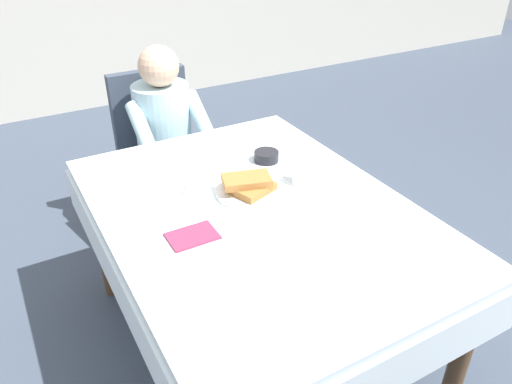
{
  "coord_description": "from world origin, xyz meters",
  "views": [
    {
      "loc": [
        -0.78,
        -1.38,
        1.76
      ],
      "look_at": [
        0.02,
        0.03,
        0.79
      ],
      "focal_mm": 34.83,
      "sensor_mm": 36.0,
      "label": 1
    }
  ],
  "objects_px": {
    "dining_table_main": "(256,228)",
    "spoon_near_edge": "(288,228)",
    "breakfast_stack": "(249,184)",
    "chair_diner": "(159,143)",
    "plate_breakfast": "(251,191)",
    "diner_person": "(166,130)",
    "cup_coffee": "(302,174)",
    "syrup_pitcher": "(190,186)",
    "fork_left_of_plate": "(209,207)",
    "knife_right_of_plate": "(293,183)",
    "bowl_butter": "(266,156)"
  },
  "relations": [
    {
      "from": "fork_left_of_plate",
      "to": "breakfast_stack",
      "type": "bearing_deg",
      "value": -86.13
    },
    {
      "from": "diner_person",
      "to": "cup_coffee",
      "type": "height_order",
      "value": "diner_person"
    },
    {
      "from": "dining_table_main",
      "to": "spoon_near_edge",
      "type": "distance_m",
      "value": 0.2
    },
    {
      "from": "bowl_butter",
      "to": "plate_breakfast",
      "type": "bearing_deg",
      "value": -132.99
    },
    {
      "from": "breakfast_stack",
      "to": "syrup_pitcher",
      "type": "relative_size",
      "value": 2.69
    },
    {
      "from": "syrup_pitcher",
      "to": "spoon_near_edge",
      "type": "distance_m",
      "value": 0.44
    },
    {
      "from": "fork_left_of_plate",
      "to": "spoon_near_edge",
      "type": "distance_m",
      "value": 0.32
    },
    {
      "from": "plate_breakfast",
      "to": "spoon_near_edge",
      "type": "xyz_separation_m",
      "value": [
        -0.0,
        -0.28,
        -0.01
      ]
    },
    {
      "from": "bowl_butter",
      "to": "cup_coffee",
      "type": "bearing_deg",
      "value": -83.96
    },
    {
      "from": "knife_right_of_plate",
      "to": "spoon_near_edge",
      "type": "xyz_separation_m",
      "value": [
        -0.19,
        -0.26,
        0.0
      ]
    },
    {
      "from": "chair_diner",
      "to": "syrup_pitcher",
      "type": "bearing_deg",
      "value": 78.75
    },
    {
      "from": "breakfast_stack",
      "to": "spoon_near_edge",
      "type": "height_order",
      "value": "breakfast_stack"
    },
    {
      "from": "chair_diner",
      "to": "breakfast_stack",
      "type": "relative_size",
      "value": 4.32
    },
    {
      "from": "dining_table_main",
      "to": "cup_coffee",
      "type": "height_order",
      "value": "cup_coffee"
    },
    {
      "from": "cup_coffee",
      "to": "spoon_near_edge",
      "type": "relative_size",
      "value": 0.75
    },
    {
      "from": "dining_table_main",
      "to": "breakfast_stack",
      "type": "relative_size",
      "value": 7.08
    },
    {
      "from": "chair_diner",
      "to": "bowl_butter",
      "type": "xyz_separation_m",
      "value": [
        0.22,
        -0.85,
        0.23
      ]
    },
    {
      "from": "cup_coffee",
      "to": "bowl_butter",
      "type": "height_order",
      "value": "cup_coffee"
    },
    {
      "from": "chair_diner",
      "to": "knife_right_of_plate",
      "type": "relative_size",
      "value": 4.65
    },
    {
      "from": "bowl_butter",
      "to": "chair_diner",
      "type": "bearing_deg",
      "value": 104.51
    },
    {
      "from": "breakfast_stack",
      "to": "cup_coffee",
      "type": "relative_size",
      "value": 1.91
    },
    {
      "from": "syrup_pitcher",
      "to": "dining_table_main",
      "type": "bearing_deg",
      "value": -50.94
    },
    {
      "from": "diner_person",
      "to": "bowl_butter",
      "type": "bearing_deg",
      "value": 107.58
    },
    {
      "from": "breakfast_stack",
      "to": "spoon_near_edge",
      "type": "xyz_separation_m",
      "value": [
        0.0,
        -0.28,
        -0.04
      ]
    },
    {
      "from": "breakfast_stack",
      "to": "knife_right_of_plate",
      "type": "bearing_deg",
      "value": -5.1
    },
    {
      "from": "plate_breakfast",
      "to": "bowl_butter",
      "type": "bearing_deg",
      "value": 47.01
    },
    {
      "from": "dining_table_main",
      "to": "plate_breakfast",
      "type": "relative_size",
      "value": 5.44
    },
    {
      "from": "knife_right_of_plate",
      "to": "dining_table_main",
      "type": "bearing_deg",
      "value": 107.76
    },
    {
      "from": "diner_person",
      "to": "breakfast_stack",
      "type": "relative_size",
      "value": 5.2
    },
    {
      "from": "cup_coffee",
      "to": "knife_right_of_plate",
      "type": "xyz_separation_m",
      "value": [
        -0.03,
        0.01,
        -0.04
      ]
    },
    {
      "from": "breakfast_stack",
      "to": "fork_left_of_plate",
      "type": "relative_size",
      "value": 1.2
    },
    {
      "from": "cup_coffee",
      "to": "syrup_pitcher",
      "type": "relative_size",
      "value": 1.41
    },
    {
      "from": "dining_table_main",
      "to": "spoon_near_edge",
      "type": "relative_size",
      "value": 10.16
    },
    {
      "from": "dining_table_main",
      "to": "knife_right_of_plate",
      "type": "xyz_separation_m",
      "value": [
        0.23,
        0.09,
        0.09
      ]
    },
    {
      "from": "breakfast_stack",
      "to": "plate_breakfast",
      "type": "bearing_deg",
      "value": 15.9
    },
    {
      "from": "syrup_pitcher",
      "to": "plate_breakfast",
      "type": "bearing_deg",
      "value": -26.62
    },
    {
      "from": "syrup_pitcher",
      "to": "spoon_near_edge",
      "type": "xyz_separation_m",
      "value": [
        0.21,
        -0.39,
        -0.04
      ]
    },
    {
      "from": "diner_person",
      "to": "syrup_pitcher",
      "type": "distance_m",
      "value": 0.83
    },
    {
      "from": "dining_table_main",
      "to": "bowl_butter",
      "type": "distance_m",
      "value": 0.41
    },
    {
      "from": "cup_coffee",
      "to": "diner_person",
      "type": "bearing_deg",
      "value": 104.7
    },
    {
      "from": "breakfast_stack",
      "to": "spoon_near_edge",
      "type": "relative_size",
      "value": 1.44
    },
    {
      "from": "knife_right_of_plate",
      "to": "spoon_near_edge",
      "type": "distance_m",
      "value": 0.33
    },
    {
      "from": "chair_diner",
      "to": "plate_breakfast",
      "type": "bearing_deg",
      "value": 91.32
    },
    {
      "from": "chair_diner",
      "to": "diner_person",
      "type": "height_order",
      "value": "diner_person"
    },
    {
      "from": "cup_coffee",
      "to": "syrup_pitcher",
      "type": "xyz_separation_m",
      "value": [
        -0.44,
        0.14,
        -0.01
      ]
    },
    {
      "from": "plate_breakfast",
      "to": "fork_left_of_plate",
      "type": "xyz_separation_m",
      "value": [
        -0.19,
        -0.02,
        -0.01
      ]
    },
    {
      "from": "bowl_butter",
      "to": "syrup_pitcher",
      "type": "distance_m",
      "value": 0.42
    },
    {
      "from": "knife_right_of_plate",
      "to": "cup_coffee",
      "type": "bearing_deg",
      "value": -115.37
    },
    {
      "from": "spoon_near_edge",
      "to": "diner_person",
      "type": "bearing_deg",
      "value": 107.84
    },
    {
      "from": "plate_breakfast",
      "to": "cup_coffee",
      "type": "relative_size",
      "value": 2.48
    }
  ]
}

